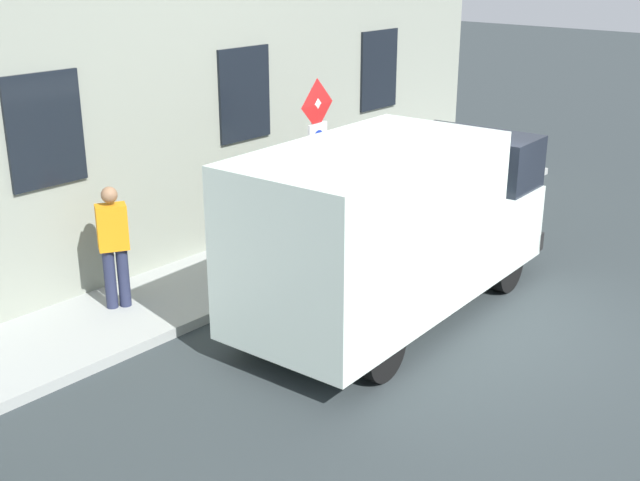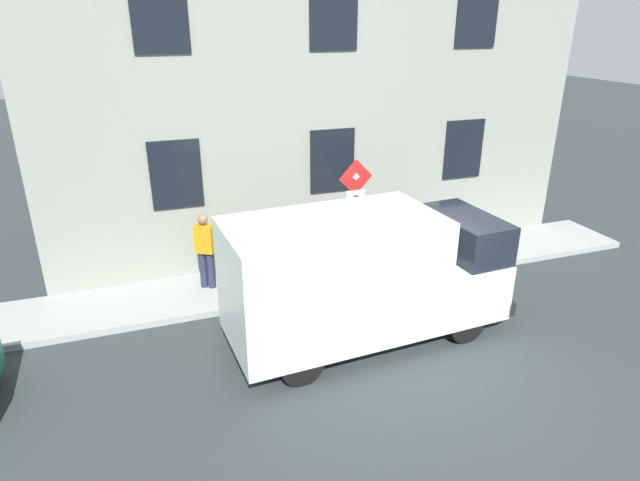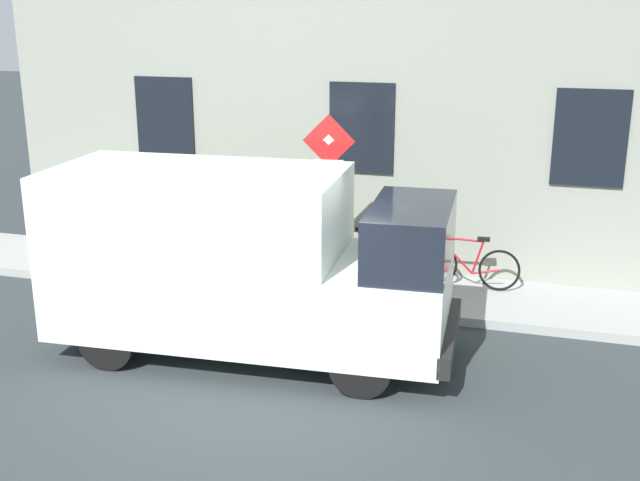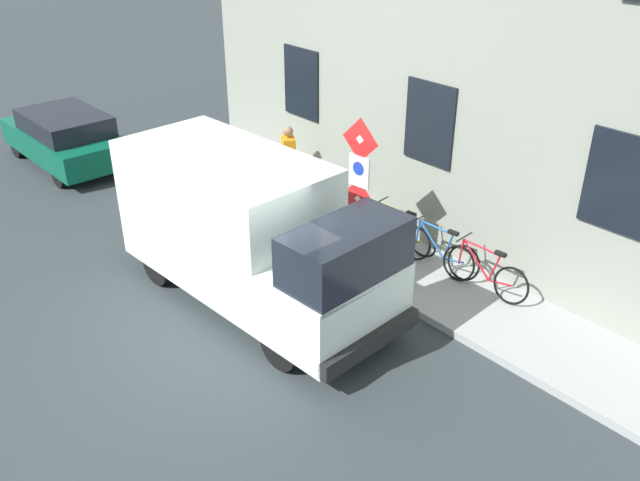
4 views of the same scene
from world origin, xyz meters
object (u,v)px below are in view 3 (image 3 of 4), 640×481
bicycle_orange (346,255)px  litter_bin (355,270)px  bicycle_red (466,266)px  pedestrian (172,212)px  bicycle_blue (405,260)px  sign_post_stacked (329,190)px  delivery_van (243,259)px

bicycle_orange → litter_bin: litter_bin is taller
bicycle_red → litter_bin: litter_bin is taller
bicycle_orange → pedestrian: (-0.19, 3.11, 0.56)m
bicycle_red → pedestrian: 5.14m
bicycle_blue → pedestrian: pedestrian is taller
sign_post_stacked → bicycle_blue: sign_post_stacked is taller
sign_post_stacked → delivery_van: sign_post_stacked is taller
bicycle_red → bicycle_orange: size_ratio=1.00×
sign_post_stacked → delivery_van: (-1.91, 0.64, -0.54)m
delivery_van → pedestrian: (2.83, 2.47, -0.26)m
sign_post_stacked → litter_bin: size_ratio=3.06×
sign_post_stacked → pedestrian: 3.35m
bicycle_blue → litter_bin: size_ratio=1.91×
bicycle_red → litter_bin: (-0.96, 1.60, 0.08)m
delivery_van → bicycle_red: 4.09m
pedestrian → bicycle_blue: bearing=-57.7°
sign_post_stacked → pedestrian: (0.93, 3.11, -0.80)m
bicycle_blue → delivery_van: bearing=56.9°
bicycle_blue → litter_bin: (-0.96, 0.60, 0.08)m
litter_bin → sign_post_stacked: bearing=111.0°
sign_post_stacked → delivery_van: bearing=161.5°
bicycle_orange → pedestrian: bearing=-2.3°
bicycle_blue → litter_bin: litter_bin is taller
bicycle_blue → litter_bin: bearing=53.3°
pedestrian → litter_bin: pedestrian is taller
bicycle_blue → bicycle_orange: bearing=-4.7°
bicycle_red → pedestrian: pedestrian is taller
delivery_van → bicycle_blue: delivery_van is taller
bicycle_orange → litter_bin: 1.05m
litter_bin → delivery_van: bearing=153.4°
bicycle_orange → pedestrian: size_ratio=1.00×
sign_post_stacked → pedestrian: bearing=73.4°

